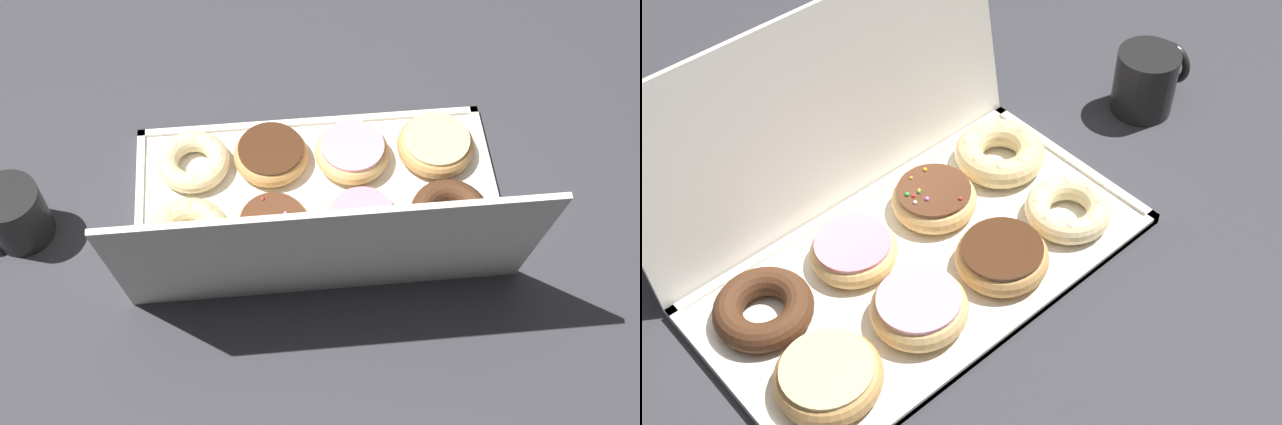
% 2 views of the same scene
% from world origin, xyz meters
% --- Properties ---
extents(ground_plane, '(3.00, 3.00, 0.00)m').
position_xyz_m(ground_plane, '(0.00, 0.00, 0.00)').
color(ground_plane, '#333338').
extents(donut_box, '(0.54, 0.29, 0.01)m').
position_xyz_m(donut_box, '(0.00, 0.00, 0.01)').
color(donut_box, silver).
rests_on(donut_box, ground).
extents(box_lid_open, '(0.54, 0.06, 0.28)m').
position_xyz_m(box_lid_open, '(0.00, 0.17, 0.14)').
color(box_lid_open, silver).
rests_on(box_lid_open, ground).
extents(glazed_ring_donut_0, '(0.12, 0.12, 0.04)m').
position_xyz_m(glazed_ring_donut_0, '(-0.19, -0.06, 0.03)').
color(glazed_ring_donut_0, tan).
rests_on(glazed_ring_donut_0, donut_box).
extents(pink_frosted_donut_1, '(0.11, 0.11, 0.04)m').
position_xyz_m(pink_frosted_donut_1, '(-0.06, -0.06, 0.03)').
color(pink_frosted_donut_1, '#E5B770').
rests_on(pink_frosted_donut_1, donut_box).
extents(chocolate_frosted_donut_2, '(0.11, 0.11, 0.04)m').
position_xyz_m(chocolate_frosted_donut_2, '(0.06, -0.07, 0.03)').
color(chocolate_frosted_donut_2, tan).
rests_on(chocolate_frosted_donut_2, donut_box).
extents(cruller_donut_3, '(0.11, 0.11, 0.03)m').
position_xyz_m(cruller_donut_3, '(0.18, -0.07, 0.03)').
color(cruller_donut_3, beige).
rests_on(cruller_donut_3, donut_box).
extents(chocolate_cake_ring_donut_4, '(0.12, 0.12, 0.03)m').
position_xyz_m(chocolate_cake_ring_donut_4, '(-0.19, 0.06, 0.03)').
color(chocolate_cake_ring_donut_4, '#472816').
rests_on(chocolate_cake_ring_donut_4, donut_box).
extents(pink_frosted_donut_5, '(0.11, 0.11, 0.04)m').
position_xyz_m(pink_frosted_donut_5, '(-0.06, 0.06, 0.03)').
color(pink_frosted_donut_5, '#E5B770').
rests_on(pink_frosted_donut_5, donut_box).
extents(sprinkle_donut_6, '(0.11, 0.11, 0.04)m').
position_xyz_m(sprinkle_donut_6, '(0.07, 0.06, 0.03)').
color(sprinkle_donut_6, '#E5B770').
rests_on(sprinkle_donut_6, donut_box).
extents(cruller_donut_7, '(0.12, 0.12, 0.04)m').
position_xyz_m(cruller_donut_7, '(0.19, 0.06, 0.03)').
color(cruller_donut_7, '#EACC8C').
rests_on(cruller_donut_7, donut_box).
extents(coffee_mug, '(0.11, 0.09, 0.10)m').
position_xyz_m(coffee_mug, '(0.44, 0.02, 0.05)').
color(coffee_mug, black).
rests_on(coffee_mug, ground).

